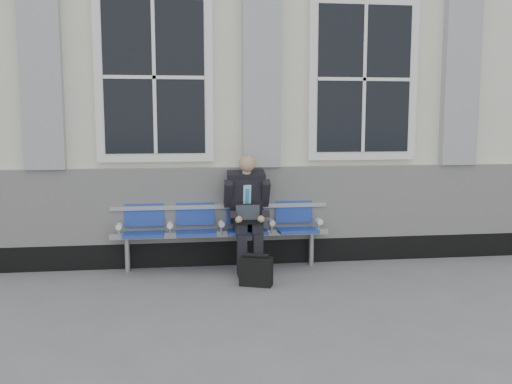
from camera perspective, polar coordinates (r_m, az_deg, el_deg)
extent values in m
plane|color=slate|center=(5.95, 11.34, -10.24)|extent=(70.00, 70.00, 0.00)
cube|color=silver|center=(9.05, 4.35, 9.41)|extent=(14.00, 4.00, 4.20)
cube|color=black|center=(7.26, 7.57, -5.67)|extent=(14.00, 0.10, 0.30)
cube|color=silver|center=(7.14, 7.68, -0.99)|extent=(14.00, 0.08, 0.90)
cube|color=#9A9D9F|center=(6.97, -20.71, 11.99)|extent=(0.45, 0.14, 2.40)
cube|color=#9A9D9F|center=(6.88, 0.55, 12.54)|extent=(0.45, 0.14, 2.40)
cube|color=#9A9D9F|center=(7.65, 19.82, 11.59)|extent=(0.45, 0.14, 2.40)
cube|color=white|center=(6.82, -10.13, 11.20)|extent=(1.35, 0.10, 1.95)
cube|color=black|center=(6.77, -10.15, 11.23)|extent=(1.15, 0.02, 1.75)
cube|color=white|center=(7.18, 10.63, 11.00)|extent=(1.35, 0.10, 1.95)
cube|color=black|center=(7.13, 10.76, 11.02)|extent=(1.15, 0.02, 1.75)
cube|color=#9EA0A3|center=(6.80, -3.50, -4.19)|extent=(2.60, 0.07, 0.07)
cube|color=#9EA0A3|center=(6.86, -3.60, -1.45)|extent=(2.60, 0.05, 0.05)
cylinder|color=#9EA0A3|center=(6.86, -12.74, -6.18)|extent=(0.06, 0.06, 0.39)
cylinder|color=#9EA0A3|center=(7.02, 5.55, -5.73)|extent=(0.06, 0.06, 0.39)
cube|color=#173497|center=(6.71, -11.16, -4.21)|extent=(0.46, 0.42, 0.07)
cube|color=#173497|center=(6.87, -11.11, -1.74)|extent=(0.46, 0.10, 0.40)
cube|color=#173497|center=(6.70, -6.02, -4.13)|extent=(0.46, 0.42, 0.07)
cube|color=#173497|center=(6.86, -6.10, -1.65)|extent=(0.46, 0.10, 0.40)
cube|color=#173497|center=(6.75, -0.90, -4.01)|extent=(0.46, 0.42, 0.07)
cube|color=#173497|center=(6.90, -1.12, -1.55)|extent=(0.46, 0.10, 0.40)
cube|color=#173497|center=(6.84, 4.10, -3.87)|extent=(0.46, 0.42, 0.07)
cube|color=#173497|center=(7.00, 3.77, -1.44)|extent=(0.46, 0.10, 0.40)
cylinder|color=white|center=(6.74, -13.54, -3.36)|extent=(0.07, 0.12, 0.07)
cylinder|color=white|center=(6.71, -8.60, -3.29)|extent=(0.07, 0.12, 0.07)
cylinder|color=white|center=(6.73, -3.48, -3.19)|extent=(0.07, 0.12, 0.07)
cylinder|color=white|center=(6.80, 1.58, -3.07)|extent=(0.07, 0.12, 0.07)
cylinder|color=white|center=(6.91, 6.33, -2.93)|extent=(0.07, 0.12, 0.07)
cube|color=black|center=(6.50, -1.35, -8.16)|extent=(0.10, 0.24, 0.08)
cube|color=black|center=(6.53, 0.25, -8.10)|extent=(0.10, 0.24, 0.08)
cube|color=black|center=(6.50, -1.41, -6.30)|extent=(0.11, 0.12, 0.47)
cube|color=black|center=(6.53, 0.19, -6.25)|extent=(0.11, 0.12, 0.47)
cube|color=black|center=(6.64, -1.61, -3.47)|extent=(0.13, 0.41, 0.13)
cube|color=black|center=(6.66, -0.04, -3.43)|extent=(0.13, 0.41, 0.13)
cube|color=black|center=(6.78, -1.01, -0.66)|extent=(0.38, 0.31, 0.58)
cube|color=silver|center=(6.67, -0.90, -0.64)|extent=(0.09, 0.09, 0.33)
cube|color=#2996C3|center=(6.66, -0.89, -0.80)|extent=(0.04, 0.07, 0.27)
cube|color=black|center=(6.72, -0.99, 1.62)|extent=(0.44, 0.22, 0.13)
cylinder|color=tan|center=(6.66, -0.94, 2.12)|extent=(0.10, 0.10, 0.09)
sphere|color=tan|center=(6.60, -0.89, 2.87)|extent=(0.19, 0.19, 0.19)
cube|color=black|center=(6.65, -2.79, -0.18)|extent=(0.09, 0.26, 0.34)
cube|color=black|center=(6.70, 0.94, -0.12)|extent=(0.09, 0.26, 0.34)
cube|color=black|center=(6.53, -2.34, -2.27)|extent=(0.08, 0.28, 0.13)
cube|color=black|center=(6.57, 0.83, -2.20)|extent=(0.08, 0.28, 0.13)
sphere|color=tan|center=(6.42, -1.75, -2.77)|extent=(0.08, 0.08, 0.08)
sphere|color=tan|center=(6.45, 0.51, -2.72)|extent=(0.08, 0.08, 0.08)
cube|color=black|center=(6.51, -0.69, -3.03)|extent=(0.30, 0.21, 0.02)
cube|color=black|center=(6.59, -0.80, -2.05)|extent=(0.30, 0.08, 0.19)
cube|color=black|center=(6.59, -0.80, -2.06)|extent=(0.27, 0.06, 0.16)
cube|color=black|center=(6.16, 0.01, -7.97)|extent=(0.37, 0.26, 0.31)
cylinder|color=black|center=(6.11, 0.01, -6.40)|extent=(0.28, 0.14, 0.05)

